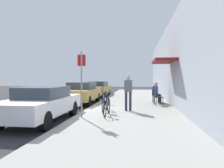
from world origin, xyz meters
TOP-DOWN VIEW (x-y plane):
  - ground_plane at (0.00, 0.00)m, footprint 60.00×60.00m
  - sidewalk_slab at (2.25, 2.00)m, footprint 4.50×32.00m
  - building_facade at (4.64, 2.00)m, footprint 1.40×32.00m
  - parked_car_0 at (-1.10, -2.29)m, footprint 1.80×4.40m
  - parked_car_1 at (-1.10, 3.22)m, footprint 1.80×4.40m
  - parked_car_2 at (-1.10, 8.75)m, footprint 1.80×4.40m
  - parking_meter at (0.45, 2.64)m, footprint 0.12×0.10m
  - street_sign at (0.40, -2.01)m, footprint 0.32×0.06m
  - bicycle_0 at (1.29, -1.28)m, footprint 0.46×1.71m
  - bicycle_1 at (1.07, -0.40)m, footprint 0.46×1.71m
  - cafe_chair_0 at (3.67, 2.06)m, footprint 0.51×0.51m
  - cafe_chair_1 at (3.67, 2.96)m, footprint 0.52×0.52m
  - seated_patron_1 at (3.73, 2.95)m, footprint 0.48×0.43m
  - cafe_chair_2 at (3.68, 3.67)m, footprint 0.56×0.56m
  - seated_patron_2 at (3.73, 3.65)m, footprint 0.51×0.47m
  - pedestrian_standing at (2.13, -0.11)m, footprint 0.36×0.22m

SIDE VIEW (x-z plane):
  - ground_plane at x=0.00m, z-range 0.00..0.00m
  - sidewalk_slab at x=2.25m, z-range 0.00..0.12m
  - bicycle_0 at x=1.29m, z-range 0.03..0.93m
  - bicycle_1 at x=1.07m, z-range 0.03..0.93m
  - cafe_chair_0 at x=3.67m, z-range 0.19..1.06m
  - cafe_chair_1 at x=3.67m, z-range 0.19..1.06m
  - cafe_chair_2 at x=3.68m, z-range 0.19..1.06m
  - parked_car_0 at x=-1.10m, z-range 0.04..1.37m
  - parked_car_2 at x=-1.10m, z-range 0.03..1.41m
  - parked_car_1 at x=-1.10m, z-range 0.03..1.43m
  - seated_patron_1 at x=3.73m, z-range 0.17..1.46m
  - seated_patron_2 at x=3.73m, z-range 0.17..1.46m
  - parking_meter at x=0.45m, z-range 0.23..1.55m
  - pedestrian_standing at x=2.13m, z-range 0.27..1.97m
  - street_sign at x=0.40m, z-range 0.34..2.94m
  - building_facade at x=4.64m, z-range 0.00..5.17m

